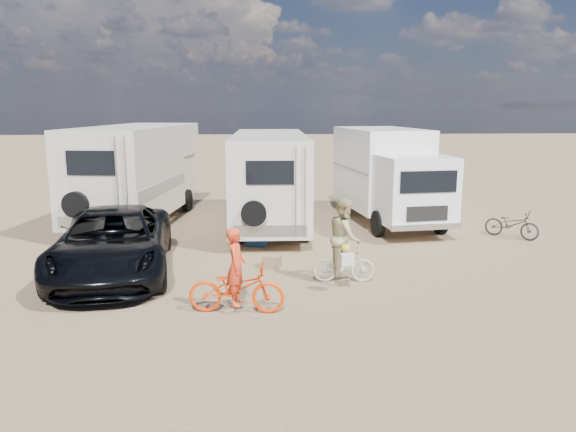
{
  "coord_description": "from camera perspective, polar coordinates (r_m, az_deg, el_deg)",
  "views": [
    {
      "loc": [
        -0.92,
        -12.11,
        4.12
      ],
      "look_at": [
        -0.12,
        1.94,
        1.3
      ],
      "focal_mm": 34.37,
      "sensor_mm": 36.0,
      "label": 1
    }
  ],
  "objects": [
    {
      "name": "ground",
      "position": [
        12.82,
        1.02,
        -7.41
      ],
      "size": [
        140.0,
        140.0,
        0.0
      ],
      "primitive_type": "plane",
      "color": "#967B5A",
      "rests_on": "ground"
    },
    {
      "name": "crate",
      "position": [
        14.32,
        -1.65,
        -4.7
      ],
      "size": [
        0.53,
        0.53,
        0.33
      ],
      "primitive_type": "cube",
      "rotation": [
        0.0,
        0.0,
        -0.32
      ],
      "color": "#87694E",
      "rests_on": "ground"
    },
    {
      "name": "dark_suv",
      "position": [
        14.29,
        -17.66,
        -2.63
      ],
      "size": [
        3.36,
        6.07,
        1.61
      ],
      "primitive_type": "imported",
      "rotation": [
        0.0,
        0.0,
        0.12
      ],
      "color": "black",
      "rests_on": "ground"
    },
    {
      "name": "rv_main",
      "position": [
        19.03,
        -1.92,
        3.68
      ],
      "size": [
        2.57,
        7.78,
        3.18
      ],
      "primitive_type": null,
      "rotation": [
        0.0,
        0.0,
        -0.02
      ],
      "color": "white",
      "rests_on": "ground"
    },
    {
      "name": "rider_man",
      "position": [
        11.15,
        -5.38,
        -6.09
      ],
      "size": [
        0.44,
        0.61,
        1.58
      ],
      "primitive_type": "imported",
      "rotation": [
        0.0,
        0.0,
        1.46
      ],
      "color": "#F14020",
      "rests_on": "ground"
    },
    {
      "name": "cooler",
      "position": [
        16.54,
        -3.31,
        -2.28
      ],
      "size": [
        0.69,
        0.6,
        0.46
      ],
      "primitive_type": "cube",
      "rotation": [
        0.0,
        0.0,
        -0.37
      ],
      "color": "navy",
      "rests_on": "ground"
    },
    {
      "name": "bike_parked",
      "position": [
        18.8,
        22.14,
        -0.79
      ],
      "size": [
        1.63,
        1.6,
        0.89
      ],
      "primitive_type": "imported",
      "rotation": [
        0.0,
        0.0,
        0.81
      ],
      "color": "#232523",
      "rests_on": "ground"
    },
    {
      "name": "rv_left",
      "position": [
        20.32,
        -15.35,
        4.12
      ],
      "size": [
        3.6,
        7.65,
        3.43
      ],
      "primitive_type": null,
      "rotation": [
        0.0,
        0.0,
        -0.14
      ],
      "color": "beige",
      "rests_on": "ground"
    },
    {
      "name": "box_truck",
      "position": [
        19.76,
        10.46,
        3.98
      ],
      "size": [
        3.18,
        6.58,
        3.32
      ],
      "primitive_type": null,
      "rotation": [
        0.0,
        0.0,
        0.13
      ],
      "color": "white",
      "rests_on": "ground"
    },
    {
      "name": "rider_woman",
      "position": [
        13.02,
        5.85,
        -2.91
      ],
      "size": [
        0.77,
        0.96,
        1.86
      ],
      "primitive_type": "imported",
      "rotation": [
        0.0,
        0.0,
        1.49
      ],
      "color": "tan",
      "rests_on": "ground"
    },
    {
      "name": "bike_woman",
      "position": [
        13.15,
        5.8,
        -4.97
      ],
      "size": [
        1.49,
        0.53,
        0.88
      ],
      "primitive_type": "imported",
      "rotation": [
        0.0,
        0.0,
        1.49
      ],
      "color": "#BABD9F",
      "rests_on": "ground"
    },
    {
      "name": "bike_man",
      "position": [
        11.24,
        -5.35,
        -7.45
      ],
      "size": [
        2.0,
        0.88,
        1.02
      ],
      "primitive_type": "imported",
      "rotation": [
        0.0,
        0.0,
        1.46
      ],
      "color": "#EF3B05",
      "rests_on": "ground"
    }
  ]
}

